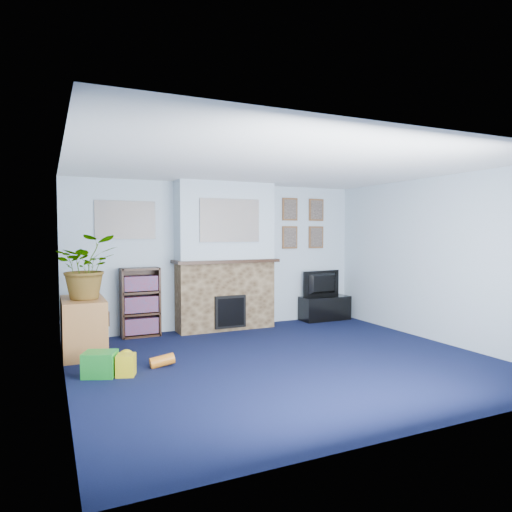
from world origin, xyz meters
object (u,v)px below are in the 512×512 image
tv_stand (325,307)px  sideboard (83,328)px  bookshelf (140,304)px  television (324,284)px

tv_stand → sideboard: 4.21m
bookshelf → television: bearing=-1.0°
tv_stand → sideboard: size_ratio=0.96×
bookshelf → sideboard: bookshelf is taller
tv_stand → television: (0.00, 0.02, 0.43)m
tv_stand → bookshelf: size_ratio=0.86×
television → bookshelf: 3.29m
television → bookshelf: (-3.29, 0.06, -0.16)m
television → sideboard: (-4.16, -0.68, -0.31)m
television → sideboard: television is taller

